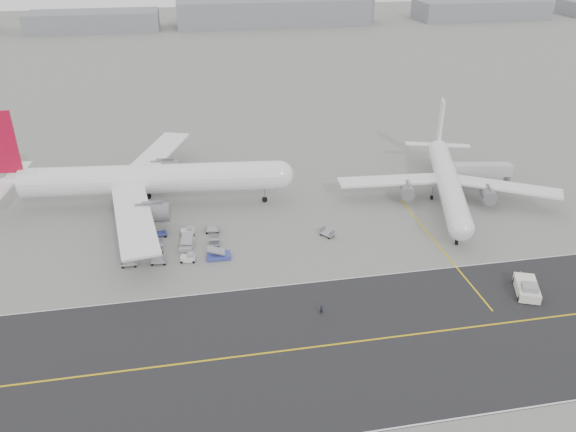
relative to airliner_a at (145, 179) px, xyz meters
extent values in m
plane|color=gray|center=(23.74, -32.00, -6.19)|extent=(700.00, 700.00, 0.00)
cube|color=#262629|center=(28.74, -50.00, -6.18)|extent=(220.00, 32.00, 0.02)
cube|color=gold|center=(28.74, -50.00, -6.16)|extent=(220.00, 0.30, 0.01)
cube|color=silver|center=(28.74, -34.20, -6.16)|extent=(220.00, 0.25, 0.01)
cube|color=silver|center=(28.74, -65.80, -6.16)|extent=(220.00, 0.25, 0.01)
cube|color=gold|center=(53.74, -27.00, -6.17)|extent=(0.30, 40.00, 0.01)
cylinder|color=white|center=(1.53, -0.16, 0.03)|extent=(53.21, 11.53, 6.06)
sphere|color=white|center=(27.82, -2.91, 0.03)|extent=(5.94, 5.94, 5.94)
cone|color=white|center=(-26.05, 2.72, 0.48)|extent=(10.83, 6.50, 5.45)
cube|color=#B40C2B|center=(-26.69, 2.79, 8.86)|extent=(5.82, 1.10, 12.89)
cube|color=white|center=(-26.45, 8.11, 0.63)|extent=(3.89, 9.92, 0.25)
cube|color=white|center=(-1.42, -15.90, -0.73)|extent=(10.44, 29.63, 0.45)
cube|color=white|center=(1.90, 15.84, -0.73)|extent=(15.97, 29.47, 0.45)
cylinder|color=slate|center=(1.67, -11.19, -2.25)|extent=(6.80, 4.41, 3.76)
cylinder|color=slate|center=(3.95, 10.61, -2.25)|extent=(6.80, 4.41, 3.76)
cylinder|color=black|center=(24.61, -2.57, -5.61)|extent=(1.19, 0.62, 1.14)
cylinder|color=black|center=(-0.78, -3.58, -5.61)|extent=(1.19, 0.62, 1.14)
cylinder|color=black|center=(-0.02, 3.66, -5.61)|extent=(1.19, 0.62, 1.14)
cylinder|color=gray|center=(24.61, -2.57, -4.02)|extent=(0.36, 0.36, 3.18)
cylinder|color=white|center=(62.61, -10.24, -1.47)|extent=(16.77, 39.60, 4.60)
sphere|color=white|center=(56.41, -29.34, -1.47)|extent=(4.51, 4.51, 4.51)
cone|color=white|center=(69.11, 9.78, -1.12)|extent=(6.36, 8.73, 4.14)
cube|color=white|center=(69.26, 10.24, 5.24)|extent=(1.84, 4.35, 9.79)
cube|color=white|center=(65.49, 11.72, -1.01)|extent=(7.66, 4.36, 0.25)
cube|color=white|center=(73.18, 9.23, -1.01)|extent=(7.66, 4.36, 0.25)
cube|color=white|center=(51.39, -5.57, -2.04)|extent=(22.32, 6.42, 0.45)
cube|color=white|center=(74.43, -13.06, -2.04)|extent=(21.28, 15.82, 0.45)
cylinder|color=slate|center=(54.39, -8.61, -3.19)|extent=(4.23, 5.54, 2.85)
cylinder|color=slate|center=(70.22, -13.75, -3.19)|extent=(4.23, 5.54, 2.85)
cylinder|color=black|center=(57.16, -27.01, -5.69)|extent=(0.78, 1.10, 1.00)
cylinder|color=black|center=(60.43, -8.00, -5.69)|extent=(0.78, 1.10, 1.00)
cylinder|color=black|center=(65.69, -9.70, -5.69)|extent=(0.78, 1.10, 1.00)
cylinder|color=gray|center=(57.16, -27.01, -4.48)|extent=(0.36, 0.36, 2.42)
cube|color=white|center=(61.43, -43.45, -5.26)|extent=(5.52, 7.45, 1.52)
cube|color=#9C9CA1|center=(60.87, -44.86, -4.13)|extent=(3.02, 2.90, 0.98)
cylinder|color=gray|center=(62.97, -39.63, -5.64)|extent=(1.21, 2.68, 0.17)
cylinder|color=black|center=(59.15, -45.34, -5.70)|extent=(0.77, 1.07, 0.98)
cylinder|color=black|center=(61.77, -46.39, -5.70)|extent=(0.77, 1.07, 0.98)
cylinder|color=black|center=(61.09, -40.51, -5.70)|extent=(0.77, 1.07, 0.98)
cylinder|color=black|center=(63.71, -41.56, -5.70)|extent=(0.77, 1.07, 0.98)
cylinder|color=gray|center=(79.39, -5.36, -4.24)|extent=(1.56, 1.56, 3.89)
cube|color=#9C9CA1|center=(79.39, -5.36, -5.84)|extent=(2.96, 2.96, 0.68)
cube|color=#B2B3B8|center=(72.70, -4.08, -1.71)|extent=(14.85, 5.42, 2.53)
cube|color=#9C9CA1|center=(65.81, -2.76, -1.71)|extent=(1.73, 3.28, 2.92)
cylinder|color=black|center=(80.64, -4.51, -5.89)|extent=(0.40, 0.63, 0.58)
imported|color=black|center=(27.43, -42.78, -5.39)|extent=(0.65, 0.50, 1.60)
camera|label=1|loc=(9.69, -110.01, 47.27)|focal=35.00mm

